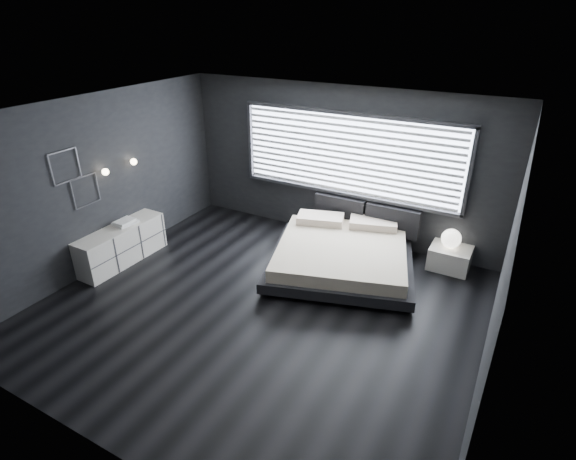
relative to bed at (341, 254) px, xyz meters
The scene contains 12 objects.
room 2.04m from the bed, 110.92° to the right, with size 6.04×6.00×2.80m.
window 1.78m from the bed, 110.31° to the left, with size 4.14×0.09×1.52m.
headboard 1.09m from the bed, 89.31° to the left, with size 1.96×0.16×0.52m.
sconce_near 4.04m from the bed, 156.18° to the right, with size 0.18×0.11×0.11m.
sconce_far 3.85m from the bed, 164.91° to the right, with size 0.18×0.11×0.11m.
wall_art_upper 4.46m from the bed, 149.14° to the right, with size 0.01×0.48×0.48m.
wall_art_lower 4.20m from the bed, 152.17° to the right, with size 0.01×0.48×0.48m.
bed is the anchor object (origin of this frame).
nightstand 1.82m from the bed, 29.38° to the left, with size 0.65×0.54×0.38m, color silver.
orb_lamp 1.82m from the bed, 30.31° to the left, with size 0.32×0.32×0.32m, color white.
dresser 3.73m from the bed, 155.13° to the right, with size 0.49×1.63×0.65m.
book_stack 3.70m from the bed, 157.42° to the right, with size 0.32×0.40×0.08m.
Camera 1 is at (2.94, -4.54, 3.94)m, focal length 28.00 mm.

